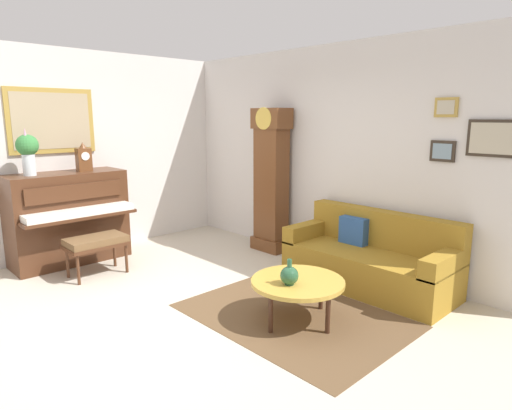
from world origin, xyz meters
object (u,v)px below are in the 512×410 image
object	(u,v)px
piano	(69,217)
coffee_table	(298,283)
grandfather_clock	(271,184)
piano_bench	(96,243)
flower_vase	(28,150)
couch	(370,259)
mantel_clock	(84,158)
green_jug	(289,275)

from	to	relation	value
piano	coffee_table	size ratio (longest dim) A/B	1.64
grandfather_clock	coffee_table	bearing A→B (deg)	-39.22
piano_bench	flower_vase	bearing A→B (deg)	-148.76
couch	flower_vase	world-z (taller)	flower_vase
mantel_clock	coffee_table	bearing A→B (deg)	10.68
flower_vase	piano_bench	bearing A→B (deg)	31.24
piano	green_jug	bearing A→B (deg)	12.57
piano	piano_bench	xyz separation A→B (m)	(0.74, 0.03, -0.20)
piano	grandfather_clock	size ratio (longest dim) A/B	0.71
coffee_table	piano_bench	bearing A→B (deg)	-161.42
piano	mantel_clock	size ratio (longest dim) A/B	3.79
piano	coffee_table	world-z (taller)	piano
piano_bench	green_jug	bearing A→B (deg)	15.49
couch	coffee_table	size ratio (longest dim) A/B	2.16
piano_bench	couch	xyz separation A→B (m)	(2.49, 2.10, -0.09)
couch	green_jug	world-z (taller)	couch
piano	mantel_clock	world-z (taller)	mantel_clock
piano_bench	couch	distance (m)	3.26
grandfather_clock	green_jug	bearing A→B (deg)	-41.53
piano	green_jug	xyz separation A→B (m)	(3.25, 0.73, -0.11)
couch	flower_vase	bearing A→B (deg)	-141.64
piano_bench	piano	bearing A→B (deg)	-177.79
grandfather_clock	couch	size ratio (longest dim) A/B	1.07
piano	flower_vase	distance (m)	1.00
grandfather_clock	flower_vase	distance (m)	3.14
piano	grandfather_clock	world-z (taller)	grandfather_clock
couch	coffee_table	distance (m)	1.27
grandfather_clock	mantel_clock	world-z (taller)	grandfather_clock
piano	grandfather_clock	distance (m)	2.76
coffee_table	green_jug	xyz separation A→B (m)	(0.02, -0.14, 0.12)
green_jug	coffee_table	bearing A→B (deg)	98.29
couch	mantel_clock	xyz separation A→B (m)	(-3.22, -1.87, 1.06)
flower_vase	couch	bearing A→B (deg)	38.36
coffee_table	mantel_clock	xyz separation A→B (m)	(-3.23, -0.61, 0.99)
grandfather_clock	couch	distance (m)	1.89
piano_bench	flower_vase	distance (m)	1.40
mantel_clock	green_jug	bearing A→B (deg)	8.18
grandfather_clock	green_jug	distance (m)	2.44
grandfather_clock	flower_vase	size ratio (longest dim) A/B	3.50
piano_bench	flower_vase	size ratio (longest dim) A/B	1.21
piano	couch	distance (m)	3.87
piano_bench	green_jug	world-z (taller)	green_jug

